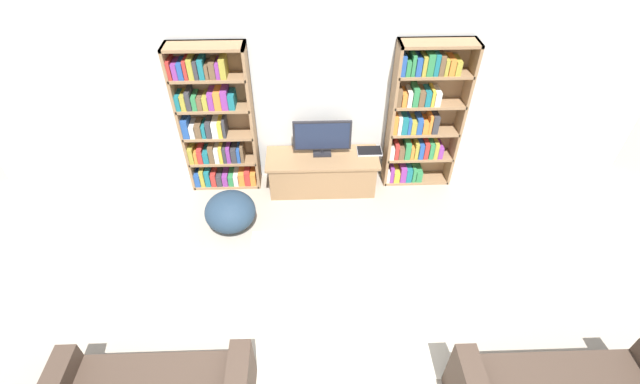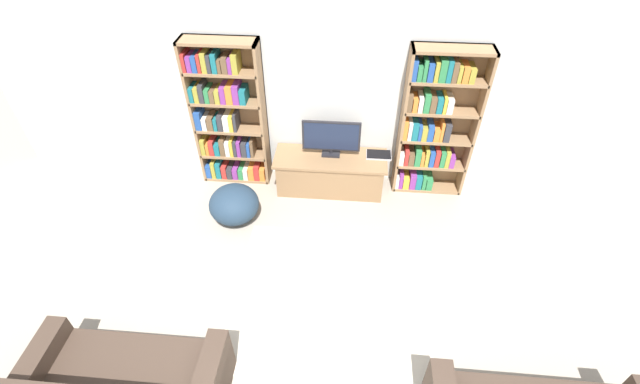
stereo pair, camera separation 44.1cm
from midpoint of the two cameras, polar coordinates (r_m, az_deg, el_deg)
name	(u,v)px [view 1 (the left image)]	position (r m, az deg, el deg)	size (l,w,h in m)	color
wall_back	(315,92)	(5.56, -3.06, 13.14)	(8.80, 0.06, 2.60)	silver
bookshelf_left	(215,124)	(5.74, -15.98, 8.62)	(0.93, 0.30, 2.01)	#93704C
bookshelf_right	(421,118)	(5.69, 11.15, 9.62)	(0.93, 0.30, 2.01)	#93704C
tv_stand	(322,172)	(5.84, -1.85, 2.57)	(1.50, 0.56, 0.52)	#8E6B47
television	(322,137)	(5.59, -1.98, 7.24)	(0.76, 0.16, 0.51)	black
laptop	(369,151)	(5.79, 4.43, 5.39)	(0.33, 0.21, 0.03)	#B7B7BC
area_rug	(340,294)	(4.77, 0.02, -13.61)	(2.07, 1.94, 0.02)	beige
beanbag_ottoman	(230,211)	(5.46, -14.16, -2.63)	(0.63, 0.63, 0.47)	#23384C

